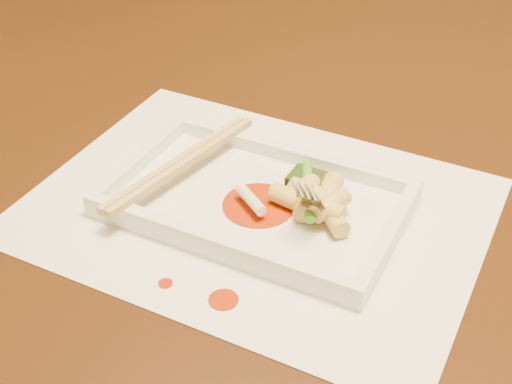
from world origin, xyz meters
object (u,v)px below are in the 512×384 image
at_px(plate_base, 256,204).
at_px(fork, 342,141).
at_px(chopstick_a, 177,162).
at_px(placemat, 256,209).
at_px(table, 348,201).

bearing_deg(plate_base, fork, 14.42).
relative_size(chopstick_a, fork, 1.36).
bearing_deg(placemat, chopstick_a, 180.00).
relative_size(table, fork, 10.00).
xyz_separation_m(table, plate_base, (-0.03, -0.18, 0.11)).
height_order(placemat, chopstick_a, chopstick_a).
relative_size(table, placemat, 3.50).
xyz_separation_m(table, fork, (0.04, -0.16, 0.18)).
bearing_deg(chopstick_a, plate_base, 0.00).
xyz_separation_m(chopstick_a, fork, (0.15, 0.02, 0.06)).
bearing_deg(table, fork, -75.74).
bearing_deg(table, plate_base, -99.58).
bearing_deg(chopstick_a, fork, 6.75).
distance_m(plate_base, chopstick_a, 0.08).
relative_size(table, plate_base, 5.38).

